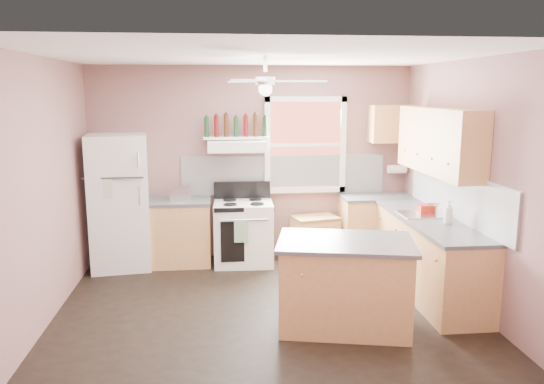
{
  "coord_description": "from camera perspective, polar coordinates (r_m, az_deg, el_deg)",
  "views": [
    {
      "loc": [
        -0.51,
        -5.43,
        2.35
      ],
      "look_at": [
        0.1,
        0.3,
        1.25
      ],
      "focal_mm": 35.0,
      "sensor_mm": 36.0,
      "label": 1
    }
  ],
  "objects": [
    {
      "name": "red_caddy",
      "position": [
        6.67,
        16.21,
        -1.76
      ],
      "size": [
        0.19,
        0.13,
        0.1
      ],
      "primitive_type": "cube",
      "rotation": [
        0.0,
        0.0,
        0.06
      ],
      "color": "#AE1C0E",
      "rests_on": "counter_right"
    },
    {
      "name": "bottle_shelf",
      "position": [
        7.34,
        -3.88,
        5.85
      ],
      "size": [
        0.9,
        0.26,
        0.03
      ],
      "primitive_type": "cube",
      "color": "white",
      "rests_on": "range_hood"
    },
    {
      "name": "ceiling_fan_hub",
      "position": [
        5.46,
        -0.73,
        11.85
      ],
      "size": [
        0.2,
        0.2,
        0.08
      ],
      "primitive_type": "cylinder",
      "color": "white",
      "rests_on": "ceiling"
    },
    {
      "name": "wall_back",
      "position": [
        7.54,
        -2.14,
        3.17
      ],
      "size": [
        4.5,
        0.05,
        2.7
      ],
      "primitive_type": "cube",
      "color": "#835B57",
      "rests_on": "ground"
    },
    {
      "name": "sink",
      "position": [
        6.58,
        15.96,
        -2.4
      ],
      "size": [
        0.55,
        0.45,
        0.03
      ],
      "primitive_type": "cube",
      "color": "silver",
      "rests_on": "counter_right"
    },
    {
      "name": "wall_left",
      "position": [
        5.8,
        -23.68,
        -0.04
      ],
      "size": [
        0.05,
        4.0,
        2.7
      ],
      "primitive_type": "cube",
      "color": "#835B57",
      "rests_on": "ground"
    },
    {
      "name": "faucet",
      "position": [
        6.63,
        17.28,
        -1.72
      ],
      "size": [
        0.03,
        0.03,
        0.14
      ],
      "primitive_type": "cylinder",
      "color": "silver",
      "rests_on": "sink"
    },
    {
      "name": "wall_right",
      "position": [
        6.19,
        20.78,
        0.79
      ],
      "size": [
        0.05,
        4.0,
        2.7
      ],
      "primitive_type": "cube",
      "color": "#835B57",
      "rests_on": "ground"
    },
    {
      "name": "upper_cabinet_corner",
      "position": [
        7.68,
        12.72,
        7.18
      ],
      "size": [
        0.6,
        0.33,
        0.52
      ],
      "primitive_type": "cube",
      "color": "tan",
      "rests_on": "wall_back"
    },
    {
      "name": "counter_right",
      "position": [
        6.41,
        16.62,
        -2.93
      ],
      "size": [
        0.62,
        2.22,
        0.04
      ],
      "primitive_type": "cube",
      "color": "#47474A",
      "rests_on": "base_cabinet_right"
    },
    {
      "name": "base_cabinet_right",
      "position": [
        6.53,
        16.49,
        -6.77
      ],
      "size": [
        0.6,
        2.2,
        0.86
      ],
      "primitive_type": "cube",
      "color": "tan",
      "rests_on": "floor"
    },
    {
      "name": "paper_towel",
      "position": [
        7.81,
        13.29,
        2.41
      ],
      "size": [
        0.26,
        0.12,
        0.12
      ],
      "primitive_type": "cylinder",
      "rotation": [
        0.0,
        1.57,
        0.0
      ],
      "color": "white",
      "rests_on": "wall_back"
    },
    {
      "name": "soap_bottle",
      "position": [
        6.17,
        18.46,
        -2.1
      ],
      "size": [
        0.11,
        0.11,
        0.26
      ],
      "primitive_type": "imported",
      "rotation": [
        0.0,
        0.0,
        1.48
      ],
      "color": "silver",
      "rests_on": "counter_right"
    },
    {
      "name": "upper_cabinet_right",
      "position": [
        6.5,
        17.52,
        5.27
      ],
      "size": [
        0.33,
        1.8,
        0.76
      ],
      "primitive_type": "cube",
      "color": "tan",
      "rests_on": "wall_right"
    },
    {
      "name": "floor",
      "position": [
        5.94,
        -0.67,
        -12.5
      ],
      "size": [
        4.5,
        4.5,
        0.0
      ],
      "primitive_type": "plane",
      "color": "black",
      "rests_on": "ground"
    },
    {
      "name": "backsplash_back",
      "position": [
        7.57,
        1.29,
        1.87
      ],
      "size": [
        2.9,
        0.03,
        0.55
      ],
      "primitive_type": "cube",
      "color": "white",
      "rests_on": "wall_back"
    },
    {
      "name": "counter_corner",
      "position": [
        7.63,
        11.29,
        -0.53
      ],
      "size": [
        1.02,
        0.62,
        0.04
      ],
      "primitive_type": "cube",
      "color": "#47474A",
      "rests_on": "base_cabinet_corner"
    },
    {
      "name": "base_cabinet_left",
      "position": [
        7.41,
        -10.15,
        -4.4
      ],
      "size": [
        0.9,
        0.6,
        0.86
      ],
      "primitive_type": "cube",
      "color": "tan",
      "rests_on": "floor"
    },
    {
      "name": "ceiling",
      "position": [
        5.47,
        -0.73,
        14.47
      ],
      "size": [
        4.5,
        4.5,
        0.0
      ],
      "primitive_type": "plane",
      "color": "white",
      "rests_on": "ground"
    },
    {
      "name": "cart",
      "position": [
        7.59,
        4.64,
        -4.88
      ],
      "size": [
        0.68,
        0.53,
        0.61
      ],
      "primitive_type": "cube",
      "rotation": [
        0.0,
        0.0,
        0.22
      ],
      "color": "tan",
      "rests_on": "floor"
    },
    {
      "name": "island",
      "position": [
        5.45,
        7.82,
        -9.94
      ],
      "size": [
        1.4,
        1.05,
        0.86
      ],
      "primitive_type": "cube",
      "rotation": [
        0.0,
        0.0,
        -0.21
      ],
      "color": "tan",
      "rests_on": "floor"
    },
    {
      "name": "range_hood",
      "position": [
        7.23,
        -3.83,
        4.98
      ],
      "size": [
        0.78,
        0.5,
        0.14
      ],
      "primitive_type": "cube",
      "color": "white",
      "rests_on": "wall_back"
    },
    {
      "name": "island_top",
      "position": [
        5.31,
        7.94,
        -5.39
      ],
      "size": [
        1.49,
        1.13,
        0.04
      ],
      "primitive_type": "cube",
      "rotation": [
        0.0,
        0.0,
        -0.21
      ],
      "color": "#47474A",
      "rests_on": "island"
    },
    {
      "name": "toaster",
      "position": [
        7.26,
        -9.87,
        -0.16
      ],
      "size": [
        0.3,
        0.19,
        0.18
      ],
      "primitive_type": "cube",
      "rotation": [
        0.0,
        0.0,
        0.13
      ],
      "color": "silver",
      "rests_on": "counter_left"
    },
    {
      "name": "stove",
      "position": [
        7.31,
        -3.08,
        -4.44
      ],
      "size": [
        0.82,
        0.67,
        0.86
      ],
      "primitive_type": "cube",
      "rotation": [
        0.0,
        0.0,
        -0.04
      ],
      "color": "white",
      "rests_on": "floor"
    },
    {
      "name": "window_view",
      "position": [
        7.56,
        3.57,
        5.08
      ],
      "size": [
        1.0,
        0.02,
        1.2
      ],
      "primitive_type": "cube",
      "color": "brown",
      "rests_on": "wall_back"
    },
    {
      "name": "refrigerator",
      "position": [
        7.36,
        -16.07,
        -1.01
      ],
      "size": [
        0.84,
        0.83,
        1.8
      ],
      "primitive_type": "cube",
      "rotation": [
        0.0,
        0.0,
        0.12
      ],
      "color": "white",
      "rests_on": "floor"
    },
    {
      "name": "counter_left",
      "position": [
        7.3,
        -10.26,
        -0.99
      ],
      "size": [
        0.92,
        0.62,
        0.04
      ],
      "primitive_type": "cube",
      "color": "#47474A",
      "rests_on": "base_cabinet_left"
    },
    {
      "name": "wine_bottles",
      "position": [
        7.32,
        -3.88,
        7.09
      ],
      "size": [
        0.86,
        0.06,
        0.31
      ],
      "color": "#143819",
      "rests_on": "bottle_shelf"
    },
    {
      "name": "window_frame",
      "position": [
        7.53,
        3.61,
        5.06
      ],
      "size": [
        1.16,
        0.07,
        1.36
      ],
      "primitive_type": "cube",
      "color": "white",
      "rests_on": "wall_back"
    },
    {
      "name": "base_cabinet_corner",
      "position": [
        7.72,
        11.17,
        -3.8
      ],
      "size": [
        1.0,
        0.6,
        0.86
      ],
      "primitive_type": "cube",
      "color": "tan",
      "rests_on": "floor"
    },
    {
      "name": "backsplash_right",
      "position": [
        6.46,
        19.18,
        -0.28
      ],
      "size": [
        0.03,
        2.6,
        0.55
      ],
      "primitive_type": "cube",
      "color": "white",
      "rests_on": "wall_right"
    }
  ]
}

